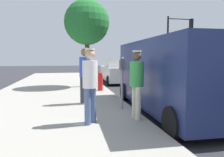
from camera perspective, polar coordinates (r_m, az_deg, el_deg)
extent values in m
plane|color=#2D2D33|center=(6.81, 14.21, -8.70)|extent=(80.00, 80.00, 0.00)
cube|color=#9E998E|center=(6.17, -16.99, -9.55)|extent=(5.00, 32.00, 0.15)
cylinder|color=gray|center=(6.37, 2.65, -2.86)|extent=(0.07, 0.07, 1.15)
cube|color=#4C4C51|center=(6.30, 2.68, 3.58)|extent=(0.14, 0.18, 0.28)
sphere|color=#47474C|center=(6.30, 2.68, 5.13)|extent=(0.12, 0.12, 0.12)
cylinder|color=beige|center=(5.29, 6.90, -6.52)|extent=(0.14, 0.14, 0.80)
cylinder|color=beige|center=(5.49, 5.99, -6.07)|extent=(0.14, 0.14, 0.80)
cylinder|color=green|center=(5.29, 6.52, 1.18)|extent=(0.34, 0.34, 0.60)
sphere|color=brown|center=(5.28, 6.57, 5.94)|extent=(0.22, 0.22, 0.22)
cylinder|color=silver|center=(5.28, 6.59, 7.13)|extent=(0.21, 0.21, 0.04)
cylinder|color=#383D47|center=(7.20, -7.82, -3.04)|extent=(0.14, 0.14, 0.87)
cylinder|color=#383D47|center=(7.07, -6.43, -3.19)|extent=(0.14, 0.14, 0.87)
cylinder|color=blue|center=(7.06, -7.21, 3.02)|extent=(0.34, 0.34, 0.65)
sphere|color=#8C6647|center=(7.06, -7.26, 6.87)|extent=(0.24, 0.24, 0.24)
cylinder|color=silver|center=(7.06, -7.27, 7.83)|extent=(0.22, 0.22, 0.04)
cylinder|color=#4C608C|center=(4.90, -6.44, -7.39)|extent=(0.14, 0.14, 0.82)
cylinder|color=#4C608C|center=(5.08, -5.01, -6.92)|extent=(0.14, 0.14, 0.82)
cylinder|color=white|center=(4.88, -5.80, 1.10)|extent=(0.34, 0.34, 0.62)
sphere|color=tan|center=(4.87, -5.85, 6.37)|extent=(0.22, 0.22, 0.22)
cylinder|color=silver|center=(4.87, -5.86, 7.68)|extent=(0.21, 0.21, 0.04)
cube|color=navy|center=(6.70, 15.55, 1.18)|extent=(2.10, 5.24, 1.96)
cube|color=black|center=(8.95, 8.72, 4.87)|extent=(1.84, 0.12, 0.88)
cylinder|color=black|center=(8.40, 3.35, -3.48)|extent=(0.23, 0.68, 0.68)
cylinder|color=black|center=(9.04, 15.15, -3.03)|extent=(0.23, 0.68, 0.68)
cylinder|color=black|center=(4.62, 15.79, -11.21)|extent=(0.23, 0.68, 0.68)
cube|color=white|center=(14.56, 1.54, 1.40)|extent=(1.99, 4.47, 0.89)
cube|color=white|center=(14.31, 1.71, 4.30)|extent=(1.68, 2.04, 0.60)
cylinder|color=black|center=(16.07, -2.59, 0.68)|extent=(0.24, 0.61, 0.60)
cylinder|color=black|center=(16.37, 3.40, 0.76)|extent=(0.24, 0.61, 0.60)
cylinder|color=black|center=(12.82, -0.84, -0.54)|extent=(0.24, 0.61, 0.60)
cylinder|color=black|center=(13.18, 6.57, -0.41)|extent=(0.24, 0.61, 0.60)
cylinder|color=black|center=(19.61, 14.38, 8.11)|extent=(0.16, 0.16, 5.20)
cylinder|color=black|center=(20.42, 17.68, 14.70)|extent=(2.40, 0.10, 0.10)
cube|color=black|center=(20.86, 20.12, 13.45)|extent=(0.24, 0.32, 0.80)
sphere|color=red|center=(21.04, 19.89, 14.07)|extent=(0.17, 0.17, 0.17)
sphere|color=yellow|center=(21.00, 19.87, 13.40)|extent=(0.17, 0.17, 0.17)
sphere|color=green|center=(20.97, 19.84, 12.72)|extent=(0.17, 0.17, 0.17)
cylinder|color=brown|center=(11.31, -6.50, 4.18)|extent=(0.24, 0.24, 2.49)
sphere|color=#23702F|center=(11.45, -6.62, 14.48)|extent=(2.30, 2.30, 2.30)
cylinder|color=red|center=(9.95, -3.11, -1.14)|extent=(0.24, 0.24, 0.70)
sphere|color=red|center=(9.91, -3.13, 1.21)|extent=(0.20, 0.20, 0.20)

